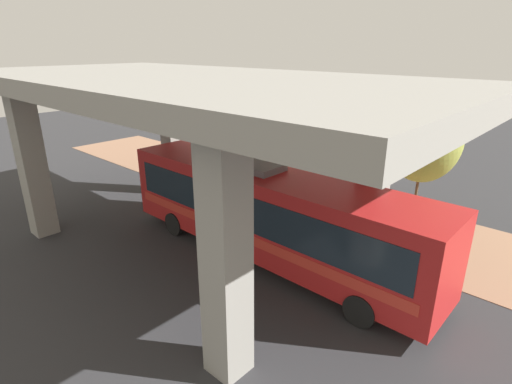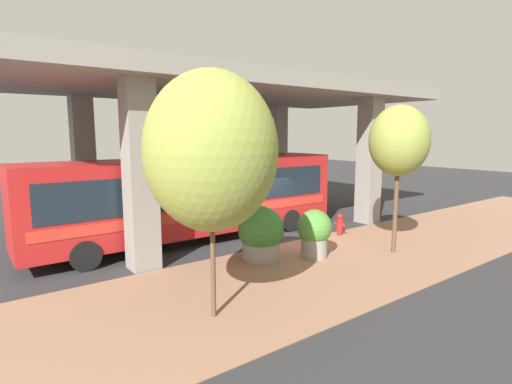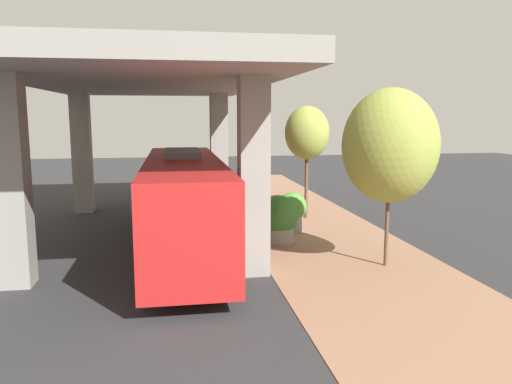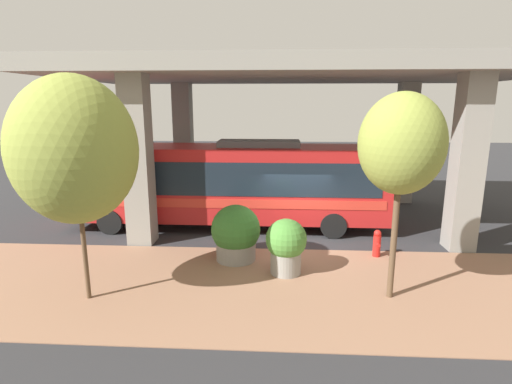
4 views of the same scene
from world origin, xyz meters
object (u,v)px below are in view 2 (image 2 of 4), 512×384
(bus, at_px, (193,193))
(planter_front, at_px, (314,232))
(street_tree_far, at_px, (399,141))
(fire_hydrant, at_px, (340,225))
(street_tree_near, at_px, (211,152))
(planter_middle, at_px, (261,234))

(bus, xyz_separation_m, planter_front, (-4.60, -2.35, -1.05))
(bus, height_order, street_tree_far, street_tree_far)
(fire_hydrant, distance_m, street_tree_near, 9.70)
(bus, relative_size, fire_hydrant, 13.62)
(fire_hydrant, xyz_separation_m, planter_front, (-1.54, 3.09, 0.44))
(bus, bearing_deg, fire_hydrant, -119.43)
(bus, height_order, street_tree_near, street_tree_near)
(planter_front, xyz_separation_m, street_tree_far, (-1.36, -2.77, 3.19))
(fire_hydrant, distance_m, planter_front, 3.48)
(street_tree_near, relative_size, street_tree_far, 1.08)
(bus, xyz_separation_m, street_tree_near, (-6.51, 2.93, 2.00))
(planter_front, bearing_deg, street_tree_near, 109.87)
(fire_hydrant, relative_size, planter_front, 0.55)
(fire_hydrant, bearing_deg, street_tree_far, 173.68)
(planter_front, height_order, street_tree_near, street_tree_near)
(fire_hydrant, relative_size, planter_middle, 0.51)
(fire_hydrant, bearing_deg, bus, 60.57)
(bus, distance_m, planter_front, 5.27)
(planter_middle, height_order, street_tree_far, street_tree_far)
(bus, height_order, fire_hydrant, bus)
(bus, bearing_deg, planter_middle, -168.83)
(planter_middle, distance_m, street_tree_near, 5.57)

